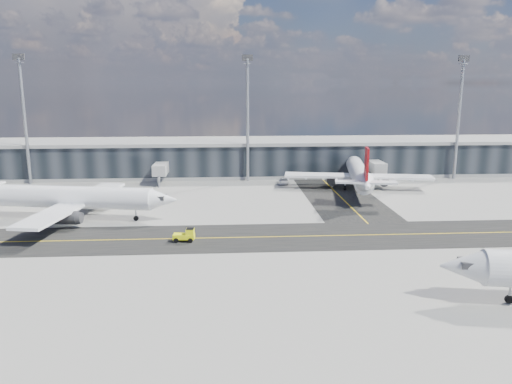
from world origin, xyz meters
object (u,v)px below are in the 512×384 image
airliner_af (67,197)px  service_van (284,181)px  airliner_redtail (359,173)px  baggage_tug (186,235)px

airliner_af → service_van: size_ratio=7.74×
airliner_redtail → baggage_tug: bearing=-125.3°
airliner_redtail → service_van: bearing=163.4°
airliner_af → service_van: airliner_af is taller
airliner_redtail → baggage_tug: (-34.47, -33.73, -2.70)m
airliner_af → baggage_tug: 25.30m
baggage_tug → service_van: baggage_tug is taller
airliner_af → airliner_redtail: (55.38, 19.76, -0.04)m
baggage_tug → service_van: 45.69m
baggage_tug → airliner_redtail: bearing=139.1°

